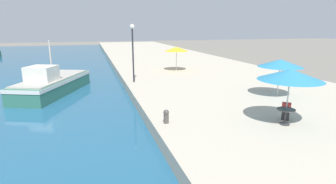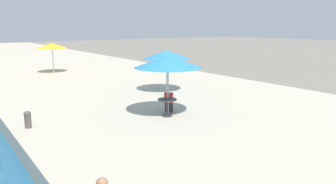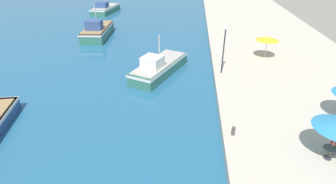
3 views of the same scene
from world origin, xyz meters
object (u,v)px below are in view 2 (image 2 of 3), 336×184
Objects in this scene: cafe_table at (167,104)px; cafe_umbrella_pink at (168,62)px; mooring_bollard at (28,119)px; cafe_umbrella_striped at (52,46)px; cafe_chair_left at (169,105)px; cafe_umbrella_white at (167,55)px.

cafe_umbrella_pink is at bearing 45.81° from cafe_table.
mooring_bollard is (-5.31, 1.55, -1.93)m from cafe_umbrella_pink.
cafe_table is at bearing -89.95° from cafe_umbrella_striped.
cafe_chair_left is 5.76m from mooring_bollard.
cafe_table reaches higher than mooring_bollard.
cafe_umbrella_striped is 16.02m from cafe_table.
mooring_bollard is at bearing -161.94° from cafe_umbrella_white.
cafe_umbrella_pink is 1.76m from cafe_table.
cafe_umbrella_white is at bearing 55.07° from cafe_table.
cafe_table is at bearing -90.00° from cafe_chair_left.
cafe_umbrella_pink is at bearing -16.24° from mooring_bollard.
cafe_umbrella_white is 4.97m from cafe_chair_left.
cafe_umbrella_white reaches higher than mooring_bollard.
mooring_bollard is at bearing -150.22° from cafe_chair_left.
cafe_umbrella_white is 1.14× the size of cafe_umbrella_striped.
cafe_umbrella_white reaches higher than cafe_chair_left.
cafe_umbrella_pink is 1.17× the size of cafe_umbrella_striped.
cafe_chair_left is at bearing -11.56° from mooring_bollard.
cafe_table is at bearing -18.19° from mooring_bollard.
cafe_umbrella_white is 8.83m from mooring_bollard.
mooring_bollard is (-8.23, -2.68, -1.79)m from cafe_umbrella_white.
cafe_umbrella_pink reaches higher than cafe_chair_left.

